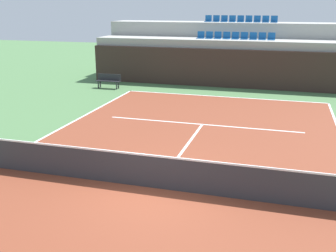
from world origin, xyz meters
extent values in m
plane|color=#477042|center=(0.00, 0.00, 0.00)|extent=(80.00, 80.00, 0.00)
cube|color=brown|center=(0.00, 0.00, 0.01)|extent=(11.00, 24.00, 0.01)
cube|color=white|center=(0.00, 11.95, 0.01)|extent=(11.00, 0.10, 0.00)
cube|color=white|center=(0.00, 6.40, 0.01)|extent=(8.26, 0.10, 0.00)
cube|color=white|center=(0.00, 3.20, 0.01)|extent=(0.10, 6.40, 0.00)
cube|color=#33231E|center=(0.00, 14.71, 1.15)|extent=(17.80, 0.30, 2.30)
cube|color=#9E9E99|center=(0.00, 16.06, 1.40)|extent=(17.80, 2.40, 2.79)
cube|color=#9E9E99|center=(0.00, 18.46, 1.86)|extent=(17.80, 2.40, 3.73)
cube|color=#145193|center=(-2.20, 16.06, 2.81)|extent=(0.44, 0.44, 0.04)
cube|color=#145193|center=(-2.20, 16.26, 3.03)|extent=(0.44, 0.04, 0.40)
cube|color=#145193|center=(-1.65, 16.06, 2.81)|extent=(0.44, 0.44, 0.04)
cube|color=#145193|center=(-1.65, 16.26, 3.03)|extent=(0.44, 0.04, 0.40)
cube|color=#145193|center=(-1.10, 16.06, 2.81)|extent=(0.44, 0.44, 0.04)
cube|color=#145193|center=(-1.10, 16.26, 3.03)|extent=(0.44, 0.04, 0.40)
cube|color=#145193|center=(-0.55, 16.06, 2.81)|extent=(0.44, 0.44, 0.04)
cube|color=#145193|center=(-0.55, 16.26, 3.03)|extent=(0.44, 0.04, 0.40)
cube|color=#145193|center=(0.00, 16.06, 2.81)|extent=(0.44, 0.44, 0.04)
cube|color=#145193|center=(0.00, 16.26, 3.03)|extent=(0.44, 0.04, 0.40)
cube|color=#145193|center=(0.55, 16.06, 2.81)|extent=(0.44, 0.44, 0.04)
cube|color=#145193|center=(0.55, 16.26, 3.03)|extent=(0.44, 0.04, 0.40)
cube|color=#145193|center=(1.10, 16.06, 2.81)|extent=(0.44, 0.44, 0.04)
cube|color=#145193|center=(1.10, 16.26, 3.03)|extent=(0.44, 0.04, 0.40)
cube|color=#145193|center=(1.65, 16.06, 2.81)|extent=(0.44, 0.44, 0.04)
cube|color=#145193|center=(1.65, 16.26, 3.03)|extent=(0.44, 0.04, 0.40)
cube|color=#145193|center=(2.20, 16.06, 2.81)|extent=(0.44, 0.44, 0.04)
cube|color=#145193|center=(2.20, 16.26, 3.03)|extent=(0.44, 0.04, 0.40)
cube|color=#145193|center=(-2.20, 18.46, 3.75)|extent=(0.44, 0.44, 0.04)
cube|color=#145193|center=(-2.20, 18.66, 3.97)|extent=(0.44, 0.04, 0.40)
cube|color=#145193|center=(-1.65, 18.46, 3.75)|extent=(0.44, 0.44, 0.04)
cube|color=#145193|center=(-1.65, 18.66, 3.97)|extent=(0.44, 0.04, 0.40)
cube|color=#145193|center=(-1.10, 18.46, 3.75)|extent=(0.44, 0.44, 0.04)
cube|color=#145193|center=(-1.10, 18.66, 3.97)|extent=(0.44, 0.04, 0.40)
cube|color=#145193|center=(-0.55, 18.46, 3.75)|extent=(0.44, 0.44, 0.04)
cube|color=#145193|center=(-0.55, 18.66, 3.97)|extent=(0.44, 0.04, 0.40)
cube|color=#145193|center=(0.00, 18.46, 3.75)|extent=(0.44, 0.44, 0.04)
cube|color=#145193|center=(0.00, 18.66, 3.97)|extent=(0.44, 0.04, 0.40)
cube|color=#145193|center=(0.55, 18.46, 3.75)|extent=(0.44, 0.44, 0.04)
cube|color=#145193|center=(0.55, 18.66, 3.97)|extent=(0.44, 0.04, 0.40)
cube|color=#145193|center=(1.10, 18.46, 3.75)|extent=(0.44, 0.44, 0.04)
cube|color=#145193|center=(1.10, 18.66, 3.97)|extent=(0.44, 0.04, 0.40)
cube|color=#145193|center=(1.65, 18.46, 3.75)|extent=(0.44, 0.44, 0.04)
cube|color=#145193|center=(1.65, 18.66, 3.97)|extent=(0.44, 0.04, 0.40)
cube|color=#145193|center=(2.20, 18.46, 3.75)|extent=(0.44, 0.44, 0.04)
cube|color=#145193|center=(2.20, 18.66, 3.97)|extent=(0.44, 0.04, 0.40)
cube|color=#333338|center=(0.00, 0.00, 0.47)|extent=(10.90, 0.02, 0.92)
cube|color=white|center=(0.00, 0.00, 0.96)|extent=(10.90, 0.04, 0.05)
cube|color=#232328|center=(-7.02, 12.36, 0.45)|extent=(1.50, 0.40, 0.05)
cube|color=#232328|center=(-7.02, 12.54, 0.67)|extent=(1.50, 0.04, 0.36)
cube|color=#2D2D33|center=(-7.62, 12.22, 0.21)|extent=(0.06, 0.06, 0.42)
cube|color=#2D2D33|center=(-6.42, 12.22, 0.21)|extent=(0.06, 0.06, 0.42)
cube|color=#2D2D33|center=(-7.62, 12.50, 0.21)|extent=(0.06, 0.06, 0.42)
cube|color=#2D2D33|center=(-6.42, 12.50, 0.21)|extent=(0.06, 0.06, 0.42)
camera|label=1|loc=(3.19, -9.61, 4.86)|focal=42.98mm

